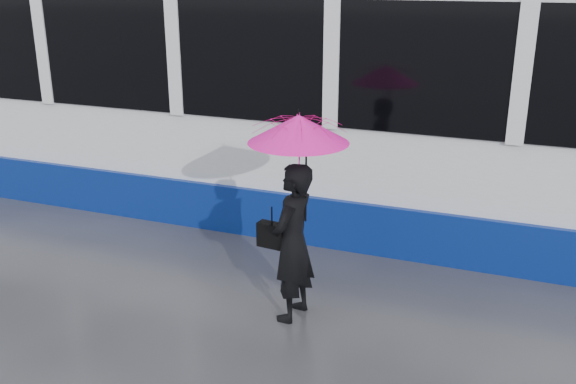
% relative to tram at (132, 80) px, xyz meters
% --- Properties ---
extents(ground, '(90.00, 90.00, 0.00)m').
position_rel_tram_xyz_m(ground, '(2.46, -2.50, -1.64)').
color(ground, '#2B2C31').
rests_on(ground, ground).
extents(rails, '(34.00, 1.51, 0.02)m').
position_rel_tram_xyz_m(rails, '(2.46, -0.00, -1.63)').
color(rails, '#3F3D38').
rests_on(rails, ground).
extents(tram, '(26.00, 2.56, 3.35)m').
position_rel_tram_xyz_m(tram, '(0.00, 0.00, 0.00)').
color(tram, white).
rests_on(tram, ground).
extents(woman, '(0.43, 0.60, 1.55)m').
position_rel_tram_xyz_m(woman, '(3.69, -2.92, -0.86)').
color(woman, black).
rests_on(woman, ground).
extents(umbrella, '(1.00, 1.00, 1.04)m').
position_rel_tram_xyz_m(umbrella, '(3.74, -2.92, 0.06)').
color(umbrella, '#FF1587').
rests_on(umbrella, ground).
extents(handbag, '(0.29, 0.15, 0.42)m').
position_rel_tram_xyz_m(handbag, '(3.47, -2.90, -0.83)').
color(handbag, black).
rests_on(handbag, ground).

